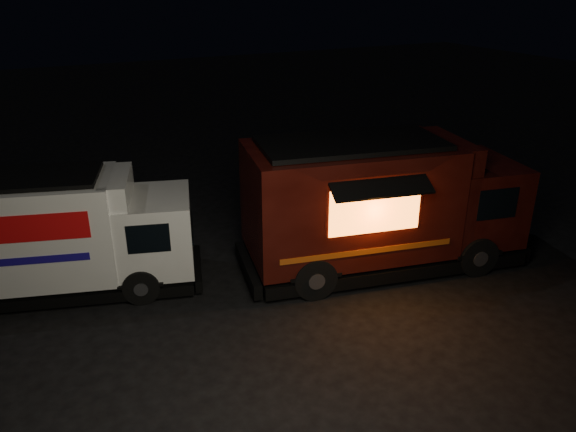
# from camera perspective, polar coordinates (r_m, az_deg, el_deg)

# --- Properties ---
(ground) EXTENTS (80.00, 80.00, 0.00)m
(ground) POSITION_cam_1_polar(r_m,az_deg,el_deg) (11.91, -4.87, -11.18)
(ground) COLOR black
(ground) RESTS_ON ground
(white_truck) EXTENTS (6.53, 3.76, 2.80)m
(white_truck) POSITION_cam_1_polar(r_m,az_deg,el_deg) (13.55, -22.27, -1.69)
(white_truck) COLOR white
(white_truck) RESTS_ON ground
(red_truck) EXTENTS (7.38, 3.90, 3.26)m
(red_truck) POSITION_cam_1_polar(r_m,az_deg,el_deg) (13.81, 9.75, 1.30)
(red_truck) COLOR #3B0F0A
(red_truck) RESTS_ON ground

